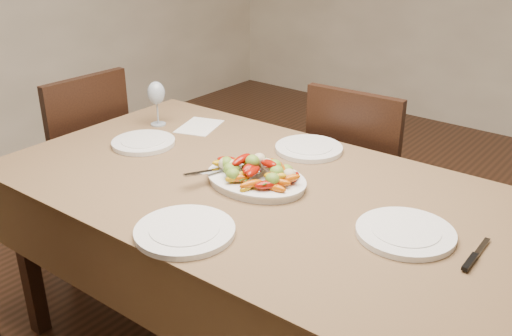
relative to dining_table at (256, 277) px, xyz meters
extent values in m
plane|color=#351D10|center=(-0.08, 0.12, -0.38)|extent=(6.00, 6.00, 0.00)
cube|color=brown|center=(0.00, 0.00, 0.00)|extent=(1.86, 1.08, 0.76)
ellipsoid|color=white|center=(0.00, 0.00, 0.39)|extent=(0.36, 0.27, 0.02)
cylinder|color=white|center=(-0.58, 0.00, 0.39)|extent=(0.25, 0.25, 0.02)
cylinder|color=white|center=(0.55, 0.01, 0.39)|extent=(0.28, 0.28, 0.02)
cylinder|color=white|center=(-0.03, 0.36, 0.39)|extent=(0.26, 0.26, 0.02)
cylinder|color=white|center=(0.04, -0.38, 0.39)|extent=(0.29, 0.29, 0.02)
cube|color=silver|center=(-0.55, 0.29, 0.38)|extent=(0.21, 0.25, 0.00)
camera|label=1|loc=(1.09, -1.37, 1.23)|focal=40.00mm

